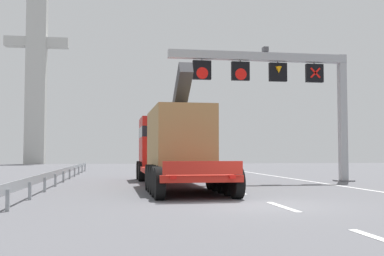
% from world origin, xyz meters
% --- Properties ---
extents(ground, '(112.00, 112.00, 0.00)m').
position_xyz_m(ground, '(0.00, 0.00, 0.00)').
color(ground, '#5B5B60').
extents(lane_markings, '(0.20, 45.89, 0.01)m').
position_xyz_m(lane_markings, '(0.43, 15.65, 0.01)').
color(lane_markings, silver).
rests_on(lane_markings, ground).
extents(edge_line_right, '(0.20, 63.00, 0.01)m').
position_xyz_m(edge_line_right, '(6.20, 12.00, 0.01)').
color(edge_line_right, silver).
rests_on(edge_line_right, ground).
extents(overhead_lane_gantry, '(10.33, 0.90, 7.43)m').
position_xyz_m(overhead_lane_gantry, '(4.62, 10.67, 5.69)').
color(overhead_lane_gantry, '#9EA0A5').
rests_on(overhead_lane_gantry, ground).
extents(heavy_haul_truck_red, '(3.20, 14.10, 5.30)m').
position_xyz_m(heavy_haul_truck_red, '(-1.76, 9.37, 1.99)').
color(heavy_haul_truck_red, red).
rests_on(heavy_haul_truck_red, ground).
extents(guardrail_left, '(0.13, 31.45, 0.76)m').
position_xyz_m(guardrail_left, '(-7.36, 13.73, 0.56)').
color(guardrail_left, '#999EA3').
rests_on(guardrail_left, ground).
extents(bridge_pylon_distant, '(9.00, 2.00, 28.62)m').
position_xyz_m(bridge_pylon_distant, '(-16.44, 55.91, 14.69)').
color(bridge_pylon_distant, '#B7B7B2').
rests_on(bridge_pylon_distant, ground).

